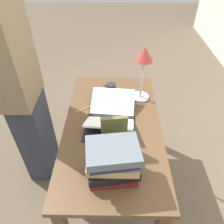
% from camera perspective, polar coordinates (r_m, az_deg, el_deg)
% --- Properties ---
extents(ground_plane, '(12.00, 12.00, 0.00)m').
position_cam_1_polar(ground_plane, '(2.08, 0.11, -17.90)').
color(ground_plane, brown).
extents(reading_desk, '(1.24, 0.66, 0.73)m').
position_cam_1_polar(reading_desk, '(1.59, 0.13, -6.28)').
color(reading_desk, brown).
rests_on(reading_desk, ground_plane).
extents(open_book, '(0.53, 0.37, 0.11)m').
position_cam_1_polar(open_book, '(1.54, -0.23, -0.62)').
color(open_book, black).
rests_on(open_book, reading_desk).
extents(book_stack_tall, '(0.23, 0.30, 0.23)m').
position_cam_1_polar(book_stack_tall, '(1.16, 0.21, -12.86)').
color(book_stack_tall, maroon).
rests_on(book_stack_tall, reading_desk).
extents(book_standing_upright, '(0.04, 0.16, 0.24)m').
position_cam_1_polar(book_standing_upright, '(1.29, 0.56, -5.44)').
color(book_standing_upright, brown).
rests_on(book_standing_upright, reading_desk).
extents(reading_lamp, '(0.14, 0.14, 0.43)m').
position_cam_1_polar(reading_lamp, '(1.60, 8.25, 12.69)').
color(reading_lamp, '#ADADB2').
rests_on(reading_lamp, reading_desk).
extents(coffee_mug, '(0.09, 0.09, 0.10)m').
position_cam_1_polar(coffee_mug, '(1.75, -0.28, 5.93)').
color(coffee_mug, '#28282D').
rests_on(coffee_mug, reading_desk).
extents(pencil, '(0.09, 0.14, 0.01)m').
position_cam_1_polar(pencil, '(1.65, -7.14, 0.83)').
color(pencil, gold).
rests_on(pencil, reading_desk).
extents(person_reader, '(0.36, 0.23, 1.72)m').
position_cam_1_polar(person_reader, '(1.68, -22.19, 4.28)').
color(person_reader, '#2D3342').
rests_on(person_reader, ground_plane).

